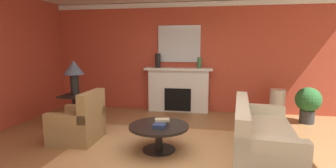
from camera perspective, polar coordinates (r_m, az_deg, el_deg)
The scene contains 17 objects.
ground_plane at distance 4.42m, azimuth 1.28°, elevation -14.96°, with size 9.64×9.64×0.00m, color olive.
wall_fireplace at distance 6.95m, azimuth 4.86°, elevation 5.92°, with size 8.02×0.12×2.91m, color #B7422D.
crown_moulding at distance 6.95m, azimuth 4.95°, elevation 17.28°, with size 8.02×0.08×0.12m, color white.
area_rug at distance 4.47m, azimuth -2.02°, elevation -14.58°, with size 3.09×2.43×0.01m, color tan.
fireplace at distance 6.87m, azimuth 2.32°, elevation -1.57°, with size 1.80×0.35×1.19m.
mantel_mirror at distance 6.88m, azimuth 2.52°, elevation 8.95°, with size 1.13×0.04×0.96m, color silver.
sofa at distance 4.48m, azimuth 19.92°, elevation -11.03°, with size 1.11×2.18×0.85m.
armchair_near_window at distance 5.06m, azimuth -19.30°, elevation -8.65°, with size 0.81×0.81×0.95m.
coffee_table at distance 4.35m, azimuth -2.05°, elevation -10.58°, with size 1.00×1.00×0.45m.
side_table at distance 6.01m, azimuth -19.87°, elevation -5.09°, with size 0.56×0.56×0.70m.
table_lamp at distance 5.88m, azimuth -20.27°, elevation 2.75°, with size 0.44×0.44×0.75m.
vase_mantel_left at distance 6.82m, azimuth -2.30°, elevation 5.23°, with size 0.14×0.14×0.38m, color black.
vase_mantel_right at distance 6.68m, azimuth 7.01°, elevation 4.71°, with size 0.11×0.11×0.28m, color #33703D.
vase_tall_corner at distance 6.75m, azimuth 23.17°, elevation -4.17°, with size 0.36×0.36×0.72m, color beige.
book_red_cover at distance 4.18m, azimuth -1.93°, elevation -9.31°, with size 0.20×0.17×0.06m, color navy.
book_art_folio at distance 4.32m, azimuth -1.31°, elevation -8.02°, with size 0.24×0.15×0.04m, color tan.
potted_plant at distance 6.65m, azimuth 28.79°, elevation -3.56°, with size 0.56×0.56×0.83m.
Camera 1 is at (0.59, -4.01, 1.75)m, focal length 27.30 mm.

